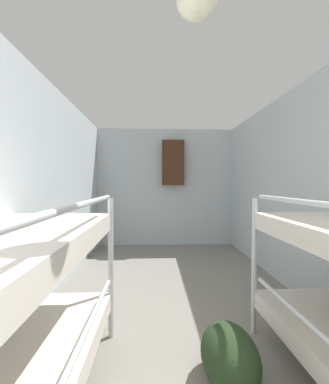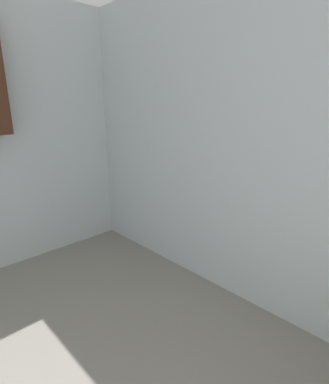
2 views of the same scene
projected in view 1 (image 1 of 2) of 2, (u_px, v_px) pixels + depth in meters
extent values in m
cube|color=silver|center=(32.00, 192.00, 2.45)|extent=(0.06, 5.66, 2.39)
cube|color=silver|center=(319.00, 191.00, 2.57)|extent=(0.06, 5.66, 2.39)
cube|color=silver|center=(165.00, 187.00, 5.31)|extent=(2.88, 0.06, 2.39)
cylinder|color=silver|center=(111.00, 268.00, 2.11)|extent=(0.04, 0.04, 1.15)
cylinder|color=silver|center=(79.00, 345.00, 1.21)|extent=(0.03, 1.57, 0.03)
cylinder|color=silver|center=(78.00, 206.00, 1.19)|extent=(0.03, 1.57, 0.03)
cylinder|color=silver|center=(254.00, 266.00, 2.17)|extent=(0.04, 0.04, 1.15)
cylinder|color=silver|center=(326.00, 339.00, 1.27)|extent=(0.03, 1.57, 0.03)
cylinder|color=silver|center=(328.00, 205.00, 1.24)|extent=(0.03, 1.57, 0.03)
ellipsoid|color=#23381E|center=(229.00, 356.00, 1.63)|extent=(0.36, 0.55, 0.36)
cube|color=#472819|center=(173.00, 163.00, 5.15)|extent=(0.44, 0.12, 0.90)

